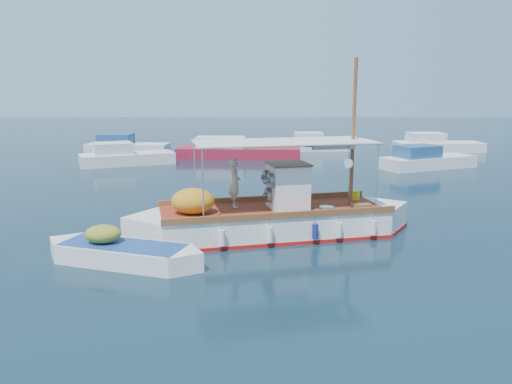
{
  "coord_description": "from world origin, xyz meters",
  "views": [
    {
      "loc": [
        -1.25,
        -17.0,
        5.31
      ],
      "look_at": [
        -1.32,
        0.0,
        1.78
      ],
      "focal_mm": 35.0,
      "sensor_mm": 36.0,
      "label": 1
    }
  ],
  "objects": [
    {
      "name": "ground",
      "position": [
        0.0,
        0.0,
        0.0
      ],
      "size": [
        160.0,
        160.0,
        0.0
      ],
      "primitive_type": "plane",
      "color": "black",
      "rests_on": "ground"
    },
    {
      "name": "fishing_caique",
      "position": [
        -0.75,
        0.77,
        0.58
      ],
      "size": [
        10.58,
        4.69,
        6.63
      ],
      "rotation": [
        0.0,
        0.0,
        0.23
      ],
      "color": "white",
      "rests_on": "ground"
    },
    {
      "name": "dinghy",
      "position": [
        -5.48,
        -2.27,
        0.28
      ],
      "size": [
        5.2,
        2.65,
        1.33
      ],
      "rotation": [
        0.0,
        0.0,
        -0.31
      ],
      "color": "white",
      "rests_on": "ground"
    },
    {
      "name": "bg_boat_nw",
      "position": [
        -10.79,
        18.27,
        0.49
      ],
      "size": [
        6.89,
        4.78,
        1.8
      ],
      "rotation": [
        0.0,
        0.0,
        0.41
      ],
      "color": "silver",
      "rests_on": "ground"
    },
    {
      "name": "bg_boat_far_n",
      "position": [
        3.87,
        26.52,
        0.49
      ],
      "size": [
        6.08,
        2.22,
        1.8
      ],
      "rotation": [
        0.0,
        0.0,
        0.04
      ],
      "color": "silver",
      "rests_on": "ground"
    },
    {
      "name": "bg_boat_ne",
      "position": [
        10.17,
        16.62,
        0.49
      ],
      "size": [
        7.02,
        4.76,
        1.8
      ],
      "rotation": [
        0.0,
        0.0,
        0.42
      ],
      "color": "silver",
      "rests_on": "ground"
    },
    {
      "name": "bg_boat_far_w",
      "position": [
        -12.4,
        24.75,
        0.49
      ],
      "size": [
        6.91,
        2.75,
        1.8
      ],
      "rotation": [
        0.0,
        0.0,
        -0.07
      ],
      "color": "silver",
      "rests_on": "ground"
    },
    {
      "name": "bg_boat_n",
      "position": [
        -3.08,
        22.09,
        0.49
      ],
      "size": [
        9.71,
        3.26,
        1.8
      ],
      "rotation": [
        0.0,
        0.0,
        -0.05
      ],
      "color": "maroon",
      "rests_on": "ground"
    },
    {
      "name": "bg_boat_e",
      "position": [
        14.11,
        26.16,
        0.49
      ],
      "size": [
        7.36,
        2.6,
        1.8
      ],
      "rotation": [
        0.0,
        0.0,
        -0.0
      ],
      "color": "silver",
      "rests_on": "ground"
    }
  ]
}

